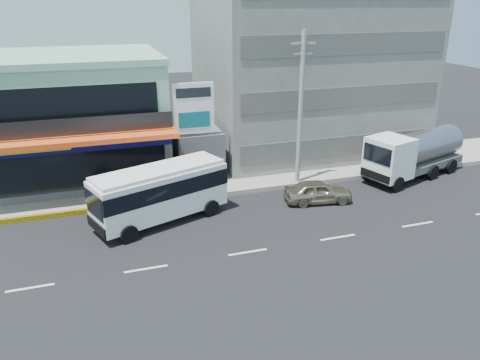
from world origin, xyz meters
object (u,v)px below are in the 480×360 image
Objects in this scene: tanker_truck at (413,153)px; minibus at (160,190)px; satellite_dish at (196,127)px; utility_pole_near at (300,110)px; concrete_building at (307,62)px; shop_building at (71,120)px; billboard at (194,114)px; motorcycle_rider at (147,195)px; sedan at (318,191)px.

minibus is at bearing -174.92° from tanker_truck.
utility_pole_near reaches higher than satellite_dish.
tanker_truck is (4.18, -8.61, -5.25)m from concrete_building.
billboard is at bearing -32.32° from shop_building.
motorcycle_rider is at bearing -133.60° from satellite_dish.
billboard is at bearing 55.70° from minibus.
utility_pole_near reaches higher than sedan.
satellite_dish is (-10.00, -4.00, -3.42)m from concrete_building.
utility_pole_near reaches higher than minibus.
shop_building is 8.54m from satellite_dish.
satellite_dish is 7.17m from utility_pole_near.
satellite_dish is at bearing 162.00° from tanker_truck.
concrete_building is (18.00, 1.05, 3.00)m from shop_building.
shop_building reaches higher than satellite_dish.
concrete_building is at bearing 21.80° from satellite_dish.
concrete_building is 2.03× the size of minibus.
shop_building is at bearing 161.20° from tanker_truck.
minibus is at bearing -164.80° from utility_pole_near.
shop_building is at bearing 65.30° from sedan.
motorcycle_rider is (-0.51, 1.98, -1.05)m from minibus.
concrete_building is 3.88× the size of sedan.
satellite_dish is at bearing 46.40° from motorcycle_rider.
concrete_building is 12.88m from sedan.
sedan is 1.64× the size of motorcycle_rider.
utility_pole_near is at bearing 3.43° from motorcycle_rider.
sedan is 10.33m from motorcycle_rider.
minibus is 9.63m from sedan.
minibus reaches higher than motorcycle_rider.
utility_pole_near is at bearing -15.48° from billboard.
tanker_truck is at bearing -10.82° from billboard.
concrete_building is at bearing 28.92° from billboard.
motorcycle_rider is at bearing 178.72° from tanker_truck.
billboard is 6.11m from minibus.
satellite_dish is at bearing 74.48° from billboard.
tanker_truck is at bearing -67.47° from sedan.
shop_building is at bearing -176.65° from concrete_building.
billboard is 6.75m from utility_pole_near.
satellite_dish is at bearing 149.04° from utility_pole_near.
billboard is 2.74× the size of motorcycle_rider.
shop_building is 18.28m from concrete_building.
billboard is 15.28m from tanker_truck.
tanker_truck is (14.68, -2.81, -3.18)m from billboard.
sedan is at bearing -2.07° from minibus.
sedan is (14.07, -9.47, -3.29)m from shop_building.
minibus is (-3.49, -6.18, -1.69)m from satellite_dish.
concrete_building is 10.91m from tanker_truck.
concrete_building is 6.34× the size of motorcycle_rider.
billboard is at bearing -105.52° from satellite_dish.
satellite_dish is 6.42m from motorcycle_rider.
utility_pole_near is 10.36m from minibus.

